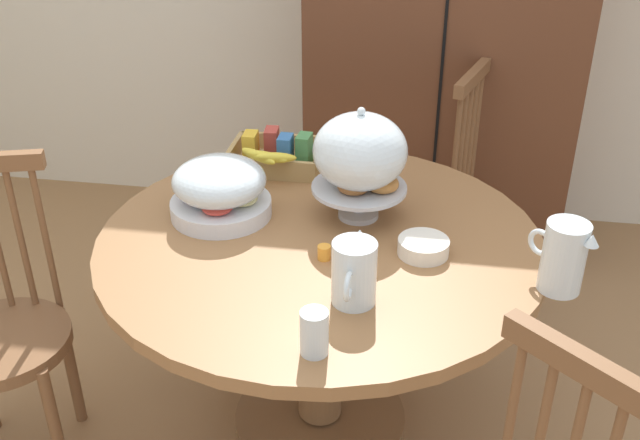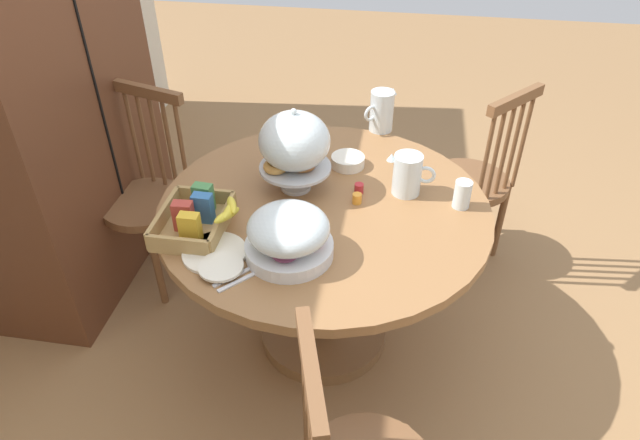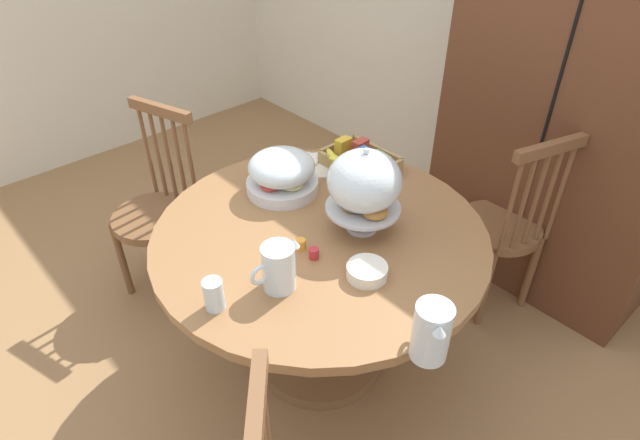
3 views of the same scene
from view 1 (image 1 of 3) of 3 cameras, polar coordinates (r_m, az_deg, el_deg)
The scene contains 18 objects.
wooden_armoire at distance 3.20m, azimuth 9.56°, elevation 13.99°, with size 1.18×0.60×1.96m.
dining_table at distance 2.21m, azimuth 0.00°, elevation -5.63°, with size 1.27×1.27×0.74m.
windsor_chair_by_cabinet at distance 3.00m, azimuth 8.29°, elevation 2.13°, with size 0.42×0.42×0.97m.
windsor_chair_facing_door at distance 2.38m, azimuth -23.27°, elevation -8.26°, with size 0.42×0.42×0.97m.
pastry_stand_with_dome at distance 2.12m, azimuth 3.11°, elevation 4.99°, with size 0.28×0.28×0.34m.
fruit_platter_covered at distance 2.19m, azimuth -7.73°, elevation 2.34°, with size 0.30×0.30×0.18m.
orange_juice_pitcher at distance 1.80m, azimuth 2.63°, elevation -4.30°, with size 0.11×0.19×0.17m.
milk_pitcher at distance 1.93m, azimuth 18.22°, elevation -2.93°, with size 0.16×0.14×0.19m.
cereal_basket at distance 2.49m, azimuth -3.37°, elevation 5.02°, with size 0.32×0.30×0.12m.
china_plate_large at distance 2.45m, azimuth -6.83°, elevation 3.40°, with size 0.22×0.22×0.01m, color white.
china_plate_small at distance 2.43m, azimuth -8.88°, elevation 3.26°, with size 0.15×0.15×0.01m, color white.
cereal_bowl at distance 2.03m, azimuth 7.98°, elevation -2.07°, with size 0.14×0.14×0.04m, color white.
drinking_glass at distance 1.65m, azimuth -0.45°, elevation -8.67°, with size 0.06×0.06×0.11m, color silver.
jam_jar_strawberry at distance 1.98m, azimuth 2.32°, elevation -2.69°, with size 0.04×0.04×0.04m, color #B7282D.
jam_jar_apricot at distance 1.99m, azimuth 0.32°, elevation -2.52°, with size 0.04×0.04×0.04m, color orange.
table_knife at distance 2.39m, azimuth -9.67°, elevation 2.41°, with size 0.17×0.01×0.01m, color silver.
dinner_fork at distance 2.38m, azimuth -10.30°, elevation 2.20°, with size 0.17×0.01×0.01m, color silver.
soup_spoon at distance 2.52m, azimuth -4.11°, elevation 4.20°, with size 0.17×0.01×0.01m, color silver.
Camera 1 is at (0.43, -1.59, 1.81)m, focal length 41.49 mm.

